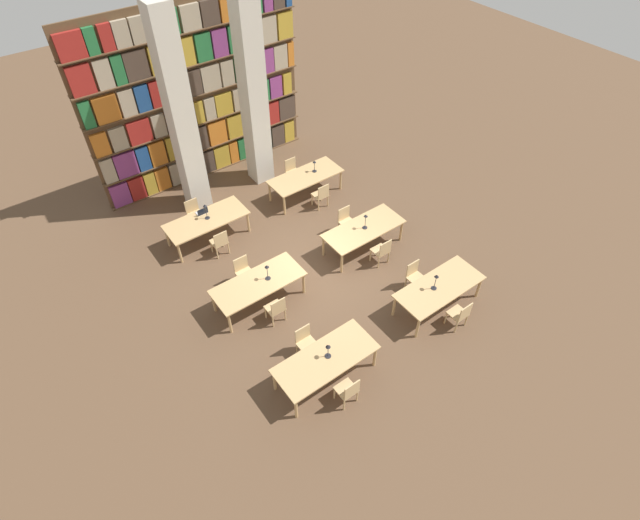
# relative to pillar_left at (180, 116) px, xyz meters

# --- Properties ---
(ground_plane) EXTENTS (40.00, 40.00, 0.00)m
(ground_plane) POSITION_rel_pillar_left_xyz_m (1.16, -4.59, -3.00)
(ground_plane) COLOR brown
(bookshelf_bank) EXTENTS (7.00, 0.35, 5.50)m
(bookshelf_bank) POSITION_rel_pillar_left_xyz_m (1.15, 1.31, -0.34)
(bookshelf_bank) COLOR brown
(bookshelf_bank) RESTS_ON ground_plane
(pillar_left) EXTENTS (0.64, 0.64, 6.00)m
(pillar_left) POSITION_rel_pillar_left_xyz_m (0.00, 0.00, 0.00)
(pillar_left) COLOR beige
(pillar_left) RESTS_ON ground_plane
(pillar_center) EXTENTS (0.64, 0.64, 6.00)m
(pillar_center) POSITION_rel_pillar_left_xyz_m (2.31, 0.00, 0.00)
(pillar_center) COLOR beige
(pillar_center) RESTS_ON ground_plane
(reading_table_0) EXTENTS (2.33, 0.99, 0.74)m
(reading_table_0) POSITION_rel_pillar_left_xyz_m (-0.57, -7.43, -2.33)
(reading_table_0) COLOR tan
(reading_table_0) RESTS_ON ground_plane
(chair_0) EXTENTS (0.42, 0.40, 0.86)m
(chair_0) POSITION_rel_pillar_left_xyz_m (-0.56, -8.21, -2.54)
(chair_0) COLOR tan
(chair_0) RESTS_ON ground_plane
(chair_1) EXTENTS (0.42, 0.40, 0.86)m
(chair_1) POSITION_rel_pillar_left_xyz_m (-0.56, -6.65, -2.54)
(chair_1) COLOR tan
(chair_1) RESTS_ON ground_plane
(desk_lamp_0) EXTENTS (0.14, 0.14, 0.41)m
(desk_lamp_0) POSITION_rel_pillar_left_xyz_m (-0.50, -7.41, -1.99)
(desk_lamp_0) COLOR #232328
(desk_lamp_0) RESTS_ON reading_table_0
(reading_table_1) EXTENTS (2.33, 0.99, 0.74)m
(reading_table_1) POSITION_rel_pillar_left_xyz_m (2.95, -7.43, -2.33)
(reading_table_1) COLOR tan
(reading_table_1) RESTS_ON ground_plane
(chair_2) EXTENTS (0.42, 0.40, 0.86)m
(chair_2) POSITION_rel_pillar_left_xyz_m (2.90, -8.20, -2.54)
(chair_2) COLOR tan
(chair_2) RESTS_ON ground_plane
(chair_3) EXTENTS (0.42, 0.40, 0.86)m
(chair_3) POSITION_rel_pillar_left_xyz_m (2.90, -6.65, -2.54)
(chair_3) COLOR tan
(chair_3) RESTS_ON ground_plane
(desk_lamp_1) EXTENTS (0.14, 0.14, 0.48)m
(desk_lamp_1) POSITION_rel_pillar_left_xyz_m (2.78, -7.39, -1.94)
(desk_lamp_1) COLOR #232328
(desk_lamp_1) RESTS_ON reading_table_1
(reading_table_2) EXTENTS (2.33, 0.99, 0.74)m
(reading_table_2) POSITION_rel_pillar_left_xyz_m (-0.59, -4.64, -2.33)
(reading_table_2) COLOR tan
(reading_table_2) RESTS_ON ground_plane
(chair_4) EXTENTS (0.42, 0.40, 0.86)m
(chair_4) POSITION_rel_pillar_left_xyz_m (-0.58, -5.42, -2.54)
(chair_4) COLOR tan
(chair_4) RESTS_ON ground_plane
(chair_5) EXTENTS (0.42, 0.40, 0.86)m
(chair_5) POSITION_rel_pillar_left_xyz_m (-0.58, -3.86, -2.54)
(chair_5) COLOR tan
(chair_5) RESTS_ON ground_plane
(desk_lamp_2) EXTENTS (0.14, 0.14, 0.48)m
(desk_lamp_2) POSITION_rel_pillar_left_xyz_m (-0.32, -4.69, -1.94)
(desk_lamp_2) COLOR #232328
(desk_lamp_2) RESTS_ON reading_table_2
(reading_table_3) EXTENTS (2.33, 0.99, 0.74)m
(reading_table_3) POSITION_rel_pillar_left_xyz_m (2.83, -4.65, -2.33)
(reading_table_3) COLOR tan
(reading_table_3) RESTS_ON ground_plane
(chair_6) EXTENTS (0.42, 0.40, 0.86)m
(chair_6) POSITION_rel_pillar_left_xyz_m (2.84, -5.43, -2.54)
(chair_6) COLOR tan
(chair_6) RESTS_ON ground_plane
(chair_7) EXTENTS (0.42, 0.40, 0.86)m
(chair_7) POSITION_rel_pillar_left_xyz_m (2.84, -3.87, -2.54)
(chair_7) COLOR tan
(chair_7) RESTS_ON ground_plane
(desk_lamp_3) EXTENTS (0.14, 0.14, 0.48)m
(desk_lamp_3) POSITION_rel_pillar_left_xyz_m (2.86, -4.67, -1.94)
(desk_lamp_3) COLOR #232328
(desk_lamp_3) RESTS_ON reading_table_3
(reading_table_4) EXTENTS (2.33, 0.99, 0.74)m
(reading_table_4) POSITION_rel_pillar_left_xyz_m (-0.51, -1.71, -2.33)
(reading_table_4) COLOR tan
(reading_table_4) RESTS_ON ground_plane
(chair_8) EXTENTS (0.42, 0.40, 0.86)m
(chair_8) POSITION_rel_pillar_left_xyz_m (-0.54, -2.49, -2.54)
(chair_8) COLOR tan
(chair_8) RESTS_ON ground_plane
(chair_9) EXTENTS (0.42, 0.40, 0.86)m
(chair_9) POSITION_rel_pillar_left_xyz_m (-0.54, -0.94, -2.54)
(chair_9) COLOR tan
(chair_9) RESTS_ON ground_plane
(desk_lamp_4) EXTENTS (0.14, 0.14, 0.49)m
(desk_lamp_4) POSITION_rel_pillar_left_xyz_m (-0.46, -1.70, -1.93)
(desk_lamp_4) COLOR #232328
(desk_lamp_4) RESTS_ON reading_table_4
(laptop) EXTENTS (0.32, 0.22, 0.21)m
(laptop) POSITION_rel_pillar_left_xyz_m (-0.48, -1.41, -2.22)
(laptop) COLOR silver
(laptop) RESTS_ON reading_table_4
(reading_table_5) EXTENTS (2.33, 0.99, 0.74)m
(reading_table_5) POSITION_rel_pillar_left_xyz_m (2.95, -1.69, -2.33)
(reading_table_5) COLOR tan
(reading_table_5) RESTS_ON ground_plane
(chair_10) EXTENTS (0.42, 0.40, 0.86)m
(chair_10) POSITION_rel_pillar_left_xyz_m (2.98, -2.47, -2.54)
(chair_10) COLOR tan
(chair_10) RESTS_ON ground_plane
(chair_11) EXTENTS (0.42, 0.40, 0.86)m
(chair_11) POSITION_rel_pillar_left_xyz_m (2.98, -0.91, -2.54)
(chair_11) COLOR tan
(chair_11) RESTS_ON ground_plane
(desk_lamp_5) EXTENTS (0.14, 0.14, 0.40)m
(desk_lamp_5) POSITION_rel_pillar_left_xyz_m (3.31, -1.67, -1.99)
(desk_lamp_5) COLOR #232328
(desk_lamp_5) RESTS_ON reading_table_5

